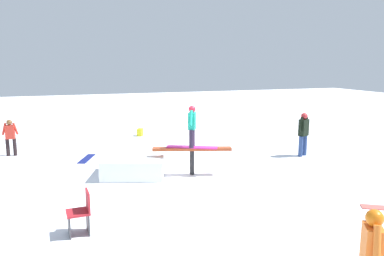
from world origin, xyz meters
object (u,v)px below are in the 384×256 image
at_px(loose_snowboard_navy, 87,159).
at_px(backpack_on_snow, 140,132).
at_px(bystander_black, 303,132).
at_px(folding_chair, 81,214).
at_px(rail_feature, 192,152).
at_px(bystander_red, 10,136).
at_px(main_rider_on_rail, 192,128).

bearing_deg(loose_snowboard_navy, backpack_on_snow, -16.11).
relative_size(loose_snowboard_navy, backpack_on_snow, 3.72).
height_order(bystander_black, folding_chair, bystander_black).
bearing_deg(folding_chair, rail_feature, 128.55).
relative_size(rail_feature, folding_chair, 2.67).
xyz_separation_m(loose_snowboard_navy, backpack_on_snow, (2.61, 3.53, 0.16)).
bearing_deg(loose_snowboard_navy, bystander_red, 82.09).
height_order(rail_feature, folding_chair, folding_chair).
distance_m(main_rider_on_rail, folding_chair, 4.67).
bearing_deg(bystander_red, bystander_black, -13.28).
xyz_separation_m(main_rider_on_rail, folding_chair, (-3.38, -3.06, -1.04)).
bearing_deg(loose_snowboard_navy, main_rider_on_rail, -114.86).
bearing_deg(bystander_black, folding_chair, -178.37).
xyz_separation_m(main_rider_on_rail, backpack_on_snow, (-0.32, 6.48, -1.28)).
xyz_separation_m(bystander_red, backpack_on_snow, (5.16, 2.15, -0.58)).
bearing_deg(loose_snowboard_navy, bystander_black, -85.18).
relative_size(main_rider_on_rail, folding_chair, 1.70).
xyz_separation_m(bystander_red, folding_chair, (2.11, -7.39, -0.33)).
distance_m(bystander_red, folding_chair, 7.69).
bearing_deg(bystander_black, rail_feature, 166.12).
height_order(main_rider_on_rail, bystander_black, main_rider_on_rail).
relative_size(rail_feature, bystander_black, 1.48).
xyz_separation_m(bystander_black, backpack_on_snow, (-4.89, 5.61, -0.72)).
bearing_deg(backpack_on_snow, bystander_black, 70.62).
xyz_separation_m(rail_feature, loose_snowboard_navy, (-2.93, 2.96, -0.70)).
height_order(loose_snowboard_navy, backpack_on_snow, backpack_on_snow).
height_order(folding_chair, backpack_on_snow, folding_chair).
relative_size(folding_chair, backpack_on_snow, 2.59).
bearing_deg(loose_snowboard_navy, folding_chair, -163.92).
height_order(main_rider_on_rail, bystander_red, main_rider_on_rail).
height_order(rail_feature, bystander_red, bystander_red).
bearing_deg(folding_chair, main_rider_on_rail, 128.55).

